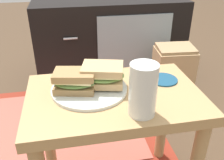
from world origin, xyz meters
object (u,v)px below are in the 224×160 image
coaster (163,80)px  sandwich_back (103,75)px  tv_cabinet (109,41)px  paper_bag (172,78)px  plate (89,89)px  beer_glass (143,91)px  sandwich_front (75,81)px

coaster → sandwich_back: bearing=-176.5°
tv_cabinet → paper_bag: size_ratio=2.45×
plate → coaster: 0.26m
plate → paper_bag: (0.53, 0.49, -0.27)m
sandwich_back → beer_glass: 0.18m
sandwich_back → paper_bag: bearing=45.3°
sandwich_front → coaster: size_ratio=1.54×
tv_cabinet → sandwich_front: (-0.27, -0.92, 0.21)m
coaster → sandwich_front: bearing=-175.2°
beer_glass → paper_bag: bearing=58.4°
tv_cabinet → beer_glass: (-0.10, -1.06, 0.24)m
plate → beer_glass: bearing=-49.4°
plate → sandwich_front: size_ratio=1.62×
paper_bag → beer_glass: bearing=-121.6°
plate → sandwich_back: (0.05, 0.01, 0.04)m
sandwich_back → paper_bag: 0.76m
sandwich_back → paper_bag: (0.48, 0.49, -0.32)m
sandwich_front → plate: bearing=8.1°
tv_cabinet → coaster: bearing=-87.8°
plate → coaster: (0.26, 0.02, -0.00)m
plate → sandwich_front: (-0.05, -0.01, 0.04)m
tv_cabinet → beer_glass: 1.10m
coaster → beer_glass: bearing=-127.5°
sandwich_front → sandwich_back: (0.09, 0.01, 0.01)m
sandwich_front → sandwich_back: size_ratio=0.96×
sandwich_front → paper_bag: size_ratio=0.39×
tv_cabinet → coaster: (0.03, -0.89, 0.17)m
paper_bag → coaster: bearing=-119.3°
beer_glass → tv_cabinet: bearing=84.7°
beer_glass → paper_bag: 0.83m
beer_glass → paper_bag: beer_glass is taller
tv_cabinet → sandwich_back: bearing=-101.5°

